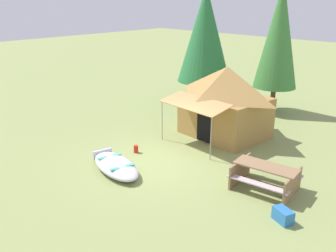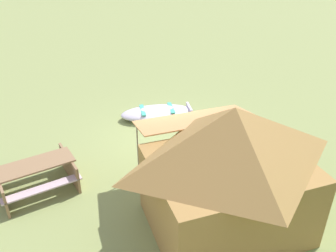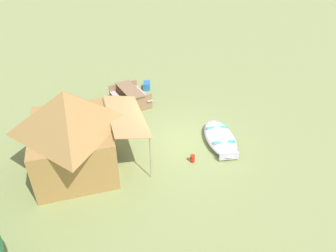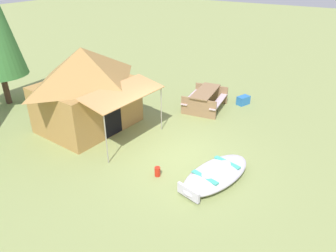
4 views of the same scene
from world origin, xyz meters
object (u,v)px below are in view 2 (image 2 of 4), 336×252
beached_rowboat (157,113)px  canvas_cabin_tent (229,169)px  fuel_can (195,130)px  picnic_table (36,174)px

beached_rowboat → canvas_cabin_tent: canvas_cabin_tent is taller
canvas_cabin_tent → fuel_can: size_ratio=14.21×
beached_rowboat → fuel_can: size_ratio=9.53×
beached_rowboat → canvas_cabin_tent: (0.60, 5.34, 1.31)m
canvas_cabin_tent → fuel_can: bearing=-108.4°
beached_rowboat → picnic_table: size_ratio=1.31×
picnic_table → fuel_can: 5.02m
picnic_table → fuel_can: size_ratio=7.27×
canvas_cabin_tent → picnic_table: bearing=-38.9°
canvas_cabin_tent → picnic_table: (3.65, -2.95, -1.03)m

